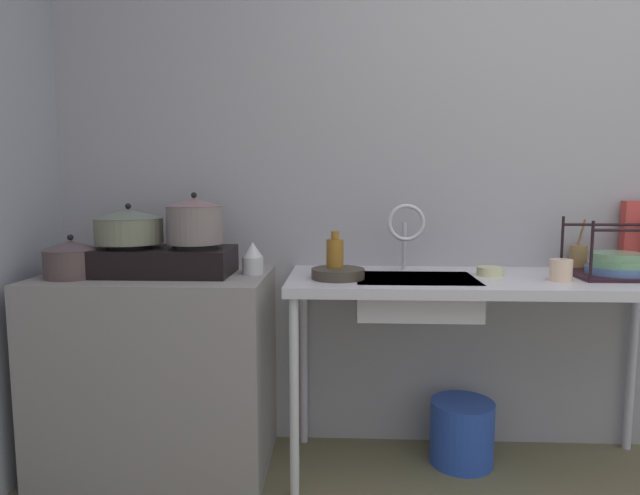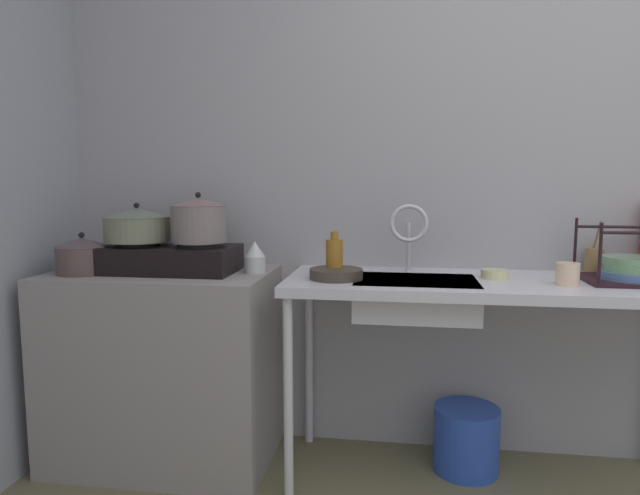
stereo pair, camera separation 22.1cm
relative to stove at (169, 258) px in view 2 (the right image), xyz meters
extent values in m
cube|color=#9B9CA2|center=(1.82, 0.33, 0.38)|extent=(5.58, 0.10, 2.56)
cube|color=gray|center=(-0.04, 0.00, -0.48)|extent=(0.94, 0.56, 0.84)
cube|color=silver|center=(1.31, 0.00, -0.08)|extent=(1.57, 0.56, 0.04)
cylinder|color=silver|center=(0.57, -0.24, -0.50)|extent=(0.04, 0.04, 0.80)
cylinder|color=silver|center=(0.57, 0.24, -0.50)|extent=(0.04, 0.04, 0.80)
cube|color=black|center=(0.00, 0.00, 0.00)|extent=(0.57, 0.30, 0.11)
cylinder|color=black|center=(-0.14, 0.00, 0.06)|extent=(0.18, 0.18, 0.02)
cylinder|color=black|center=(0.14, 0.00, 0.06)|extent=(0.18, 0.18, 0.02)
cylinder|color=slate|center=(-0.14, 0.00, 0.12)|extent=(0.27, 0.27, 0.10)
cone|color=slate|center=(-0.14, 0.00, 0.19)|extent=(0.28, 0.28, 0.04)
sphere|color=black|center=(-0.14, 0.00, 0.22)|extent=(0.02, 0.02, 0.02)
cylinder|color=slate|center=(0.14, 0.00, 0.15)|extent=(0.23, 0.23, 0.16)
cone|color=#826265|center=(0.14, 0.00, 0.24)|extent=(0.23, 0.23, 0.03)
sphere|color=black|center=(0.14, 0.00, 0.27)|extent=(0.02, 0.02, 0.02)
cylinder|color=#51403E|center=(-0.34, -0.09, 0.00)|extent=(0.21, 0.21, 0.11)
cone|color=#544349|center=(-0.34, -0.09, 0.07)|extent=(0.22, 0.22, 0.04)
sphere|color=black|center=(-0.34, -0.09, 0.10)|extent=(0.02, 0.02, 0.02)
cylinder|color=silver|center=(0.37, 0.03, -0.02)|extent=(0.09, 0.09, 0.07)
cone|color=silver|center=(0.37, 0.03, 0.04)|extent=(0.09, 0.09, 0.06)
cube|color=silver|center=(1.04, -0.04, -0.13)|extent=(0.48, 0.33, 0.15)
cylinder|color=silver|center=(1.01, 0.16, 0.05)|extent=(0.02, 0.02, 0.21)
torus|color=silver|center=(1.01, 0.09, 0.15)|extent=(0.16, 0.02, 0.16)
cylinder|color=#3B342A|center=(0.73, -0.07, -0.04)|extent=(0.21, 0.21, 0.04)
cylinder|color=black|center=(1.69, -0.11, 0.06)|extent=(0.01, 0.01, 0.24)
cylinder|color=black|center=(1.69, 0.17, 0.06)|extent=(0.01, 0.01, 0.24)
cylinder|color=black|center=(1.87, 0.17, 0.14)|extent=(0.34, 0.01, 0.01)
cube|color=black|center=(1.87, 0.03, -0.05)|extent=(0.36, 0.30, 0.01)
cylinder|color=#4E70A6|center=(1.86, 0.03, -0.03)|extent=(0.23, 0.23, 0.03)
cylinder|color=#689B6B|center=(1.87, 0.02, -0.01)|extent=(0.22, 0.22, 0.03)
cylinder|color=#6E9E74|center=(1.86, 0.04, 0.02)|extent=(0.21, 0.21, 0.03)
cylinder|color=beige|center=(1.60, -0.08, -0.02)|extent=(0.08, 0.08, 0.08)
cylinder|color=beige|center=(1.35, 0.03, -0.04)|extent=(0.11, 0.11, 0.04)
cylinder|color=#96621F|center=(0.72, -0.02, 0.02)|extent=(0.07, 0.07, 0.15)
cylinder|color=#96621F|center=(0.72, -0.02, 0.11)|extent=(0.03, 0.03, 0.03)
cylinder|color=olive|center=(1.79, 0.22, -0.01)|extent=(0.07, 0.07, 0.11)
cylinder|color=olive|center=(1.79, 0.22, 0.07)|extent=(0.04, 0.05, 0.19)
cylinder|color=#284CB6|center=(1.27, 0.08, -0.76)|extent=(0.27, 0.27, 0.28)
camera|label=1|loc=(0.75, -2.20, 0.32)|focal=30.45mm
camera|label=2|loc=(0.97, -2.18, 0.32)|focal=30.45mm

